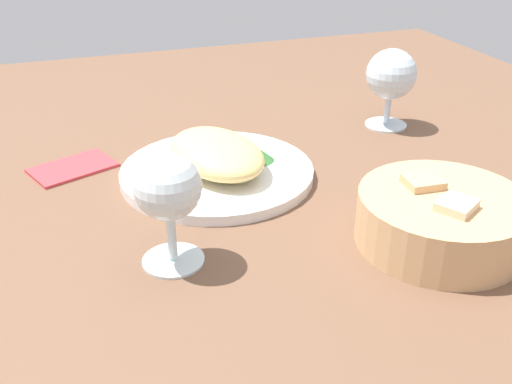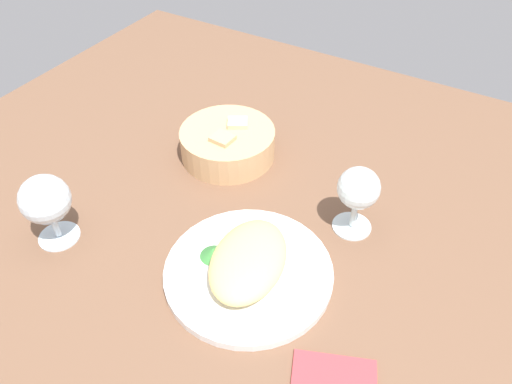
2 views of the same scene
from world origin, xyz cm
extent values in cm
cube|color=brown|center=(0.00, 0.00, -1.00)|extent=(140.00, 140.00, 2.00)
cylinder|color=white|center=(-2.07, -5.51, 0.70)|extent=(26.04, 26.04, 1.40)
ellipsoid|color=#E9CA79|center=(-2.07, -5.51, 3.59)|extent=(18.78, 14.26, 4.39)
cone|color=#39823A|center=(-2.50, 0.63, 2.29)|extent=(4.31, 4.31, 1.77)
cylinder|color=tan|center=(21.48, 13.32, 2.91)|extent=(18.39, 18.39, 5.82)
cube|color=beige|center=(24.28, 12.71, 4.84)|extent=(4.91, 5.05, 3.83)
cube|color=tan|center=(18.57, 12.45, 4.74)|extent=(3.85, 4.21, 3.97)
cylinder|color=silver|center=(15.56, -15.34, 0.30)|extent=(6.61, 6.61, 0.60)
cylinder|color=silver|center=(15.56, -15.34, 3.04)|extent=(1.00, 1.00, 4.88)
sphere|color=silver|center=(15.56, -15.34, 8.94)|extent=(6.93, 6.93, 6.93)
cylinder|color=silver|center=(-11.14, 25.76, 0.30)|extent=(6.75, 6.75, 0.60)
cylinder|color=silver|center=(-11.14, 25.76, 2.63)|extent=(1.00, 1.00, 4.07)
sphere|color=silver|center=(-11.14, 25.76, 8.65)|extent=(7.97, 7.97, 7.97)
cube|color=#CD3A40|center=(-11.13, -23.86, 0.40)|extent=(10.57, 12.81, 0.80)
camera|label=1|loc=(67.21, -24.03, 36.02)|focal=41.36mm
camera|label=2|loc=(-42.81, -30.68, 61.81)|focal=34.97mm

